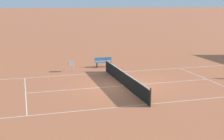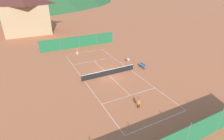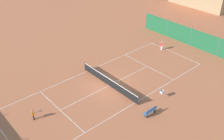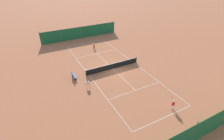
{
  "view_description": "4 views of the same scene",
  "coord_description": "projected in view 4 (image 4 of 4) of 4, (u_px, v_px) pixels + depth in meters",
  "views": [
    {
      "loc": [
        -19.28,
        6.39,
        5.51
      ],
      "look_at": [
        1.14,
        0.5,
        0.87
      ],
      "focal_mm": 50.0,
      "sensor_mm": 36.0,
      "label": 1
    },
    {
      "loc": [
        -10.77,
        -22.27,
        13.09
      ],
      "look_at": [
        0.04,
        -1.05,
        1.36
      ],
      "focal_mm": 28.0,
      "sensor_mm": 36.0,
      "label": 2
    },
    {
      "loc": [
        18.37,
        -15.71,
        17.03
      ],
      "look_at": [
        -0.74,
        1.09,
        1.28
      ],
      "focal_mm": 42.0,
      "sensor_mm": 36.0,
      "label": 3
    },
    {
      "loc": [
        11.37,
        21.3,
        14.31
      ],
      "look_at": [
        0.95,
        1.53,
        0.84
      ],
      "focal_mm": 28.0,
      "sensor_mm": 36.0,
      "label": 4
    }
  ],
  "objects": [
    {
      "name": "player_near_service",
      "position": [
        173.0,
        104.0,
        19.88
      ],
      "size": [
        0.72,
        0.96,
        1.27
      ],
      "color": "white",
      "rests_on": "ground"
    },
    {
      "name": "tennis_net",
      "position": [
        113.0,
        66.0,
        27.81
      ],
      "size": [
        9.18,
        0.08,
        1.06
      ],
      "color": "#2D2D2D",
      "rests_on": "ground"
    },
    {
      "name": "tennis_ball_by_net_left",
      "position": [
        111.0,
        80.0,
        25.23
      ],
      "size": [
        0.07,
        0.07,
        0.07
      ],
      "primitive_type": "sphere",
      "color": "#CCE033",
      "rests_on": "ground"
    },
    {
      "name": "tennis_ball_service_box",
      "position": [
        99.0,
        54.0,
        32.78
      ],
      "size": [
        0.07,
        0.07,
        0.07
      ],
      "primitive_type": "sphere",
      "color": "#CCE033",
      "rests_on": "ground"
    },
    {
      "name": "tennis_ball_alley_right",
      "position": [
        122.0,
        95.0,
        22.31
      ],
      "size": [
        0.07,
        0.07,
        0.07
      ],
      "primitive_type": "sphere",
      "color": "#CCE033",
      "rests_on": "ground"
    },
    {
      "name": "tennis_ball_mid_court",
      "position": [
        132.0,
        78.0,
        25.81
      ],
      "size": [
        0.07,
        0.07,
        0.07
      ],
      "primitive_type": "sphere",
      "color": "#CCE033",
      "rests_on": "ground"
    },
    {
      "name": "court_line_markings",
      "position": [
        113.0,
        69.0,
        28.07
      ],
      "size": [
        8.25,
        23.85,
        0.01
      ],
      "color": "white",
      "rests_on": "ground"
    },
    {
      "name": "player_near_baseline",
      "position": [
        94.0,
        45.0,
        34.67
      ],
      "size": [
        0.56,
        0.93,
        1.14
      ],
      "color": "black",
      "rests_on": "ground"
    },
    {
      "name": "windscreen_fence_near",
      "position": [
        80.0,
        33.0,
        39.13
      ],
      "size": [
        17.28,
        0.08,
        2.9
      ],
      "color": "#1E6038",
      "rests_on": "ground"
    },
    {
      "name": "ball_hopper",
      "position": [
        88.0,
        83.0,
        23.53
      ],
      "size": [
        0.36,
        0.36,
        0.89
      ],
      "color": "#B7B7BC",
      "rests_on": "ground"
    },
    {
      "name": "tennis_ball_alley_left",
      "position": [
        108.0,
        90.0,
        23.16
      ],
      "size": [
        0.07,
        0.07,
        0.07
      ],
      "primitive_type": "sphere",
      "color": "#CCE033",
      "rests_on": "ground"
    },
    {
      "name": "windscreen_fence_far",
      "position": [
        194.0,
        134.0,
        15.65
      ],
      "size": [
        17.28,
        0.08,
        2.9
      ],
      "color": "#1E6038",
      "rests_on": "ground"
    },
    {
      "name": "courtside_bench",
      "position": [
        74.0,
        76.0,
        25.47
      ],
      "size": [
        0.36,
        1.5,
        0.84
      ],
      "color": "#336699",
      "rests_on": "ground"
    },
    {
      "name": "ground_plane",
      "position": [
        113.0,
        69.0,
        28.07
      ],
      "size": [
        600.0,
        600.0,
        0.0
      ],
      "primitive_type": "plane",
      "color": "#B7603D"
    }
  ]
}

